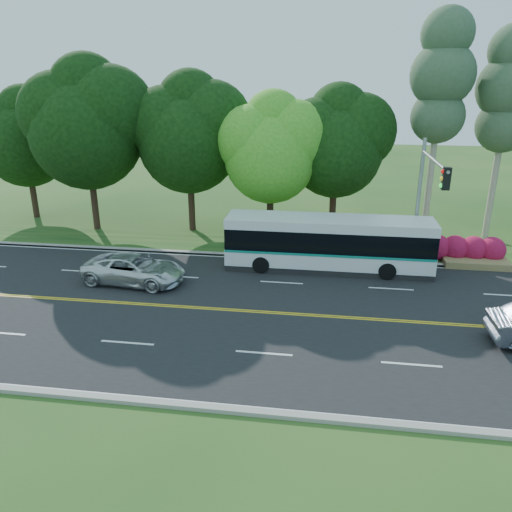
# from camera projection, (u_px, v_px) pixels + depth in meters

# --- Properties ---
(ground) EXTENTS (120.00, 120.00, 0.00)m
(ground) POSITION_uv_depth(u_px,v_px,m) (285.00, 314.00, 22.34)
(ground) COLOR #1D4517
(ground) RESTS_ON ground
(road) EXTENTS (60.00, 14.00, 0.02)m
(road) POSITION_uv_depth(u_px,v_px,m) (285.00, 314.00, 22.33)
(road) COLOR black
(road) RESTS_ON ground
(curb_north) EXTENTS (60.00, 0.30, 0.15)m
(curb_north) POSITION_uv_depth(u_px,v_px,m) (296.00, 258.00, 28.96)
(curb_north) COLOR gray
(curb_north) RESTS_ON ground
(curb_south) EXTENTS (60.00, 0.30, 0.15)m
(curb_south) POSITION_uv_depth(u_px,v_px,m) (265.00, 413.00, 15.66)
(curb_south) COLOR gray
(curb_south) RESTS_ON ground
(grass_verge) EXTENTS (60.00, 4.00, 0.10)m
(grass_verge) POSITION_uv_depth(u_px,v_px,m) (298.00, 248.00, 30.69)
(grass_verge) COLOR #1D4517
(grass_verge) RESTS_ON ground
(lane_markings) EXTENTS (57.60, 13.82, 0.00)m
(lane_markings) POSITION_uv_depth(u_px,v_px,m) (283.00, 313.00, 22.34)
(lane_markings) COLOR gold
(lane_markings) RESTS_ON road
(tree_row) EXTENTS (44.70, 9.10, 13.84)m
(tree_row) POSITION_uv_depth(u_px,v_px,m) (224.00, 130.00, 32.01)
(tree_row) COLOR black
(tree_row) RESTS_ON ground
(bougainvillea_hedge) EXTENTS (9.50, 2.25, 1.50)m
(bougainvillea_hedge) POSITION_uv_depth(u_px,v_px,m) (422.00, 248.00, 28.70)
(bougainvillea_hedge) COLOR maroon
(bougainvillea_hedge) RESTS_ON ground
(traffic_signal) EXTENTS (0.42, 6.10, 7.00)m
(traffic_signal) POSITION_uv_depth(u_px,v_px,m) (426.00, 190.00, 24.88)
(traffic_signal) COLOR #909498
(traffic_signal) RESTS_ON ground
(transit_bus) EXTENTS (11.04, 2.47, 2.89)m
(transit_bus) POSITION_uv_depth(u_px,v_px,m) (328.00, 244.00, 26.99)
(transit_bus) COLOR silver
(transit_bus) RESTS_ON road
(suv) EXTENTS (5.41, 2.90, 1.44)m
(suv) POSITION_uv_depth(u_px,v_px,m) (134.00, 269.00, 25.45)
(suv) COLOR silver
(suv) RESTS_ON road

